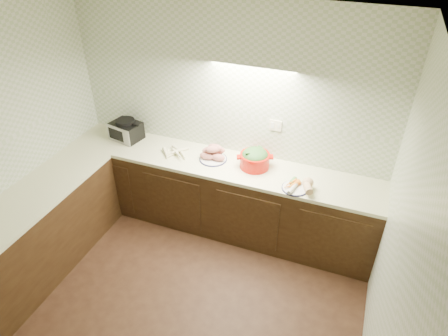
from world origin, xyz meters
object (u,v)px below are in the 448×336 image
(parsnip_pile, at_px, (175,152))
(sweet_potato_plate, at_px, (213,153))
(veg_plate, at_px, (301,185))
(onion_bowl, at_px, (216,151))
(toaster_oven, at_px, (126,130))
(dutch_oven, at_px, (255,158))

(parsnip_pile, relative_size, sweet_potato_plate, 1.09)
(parsnip_pile, height_order, sweet_potato_plate, sweet_potato_plate)
(veg_plate, bearing_deg, sweet_potato_plate, 169.47)
(onion_bowl, height_order, veg_plate, veg_plate)
(toaster_oven, height_order, dutch_oven, toaster_oven)
(toaster_oven, xyz_separation_m, sweet_potato_plate, (1.16, -0.05, -0.04))
(toaster_oven, distance_m, veg_plate, 2.20)
(parsnip_pile, xyz_separation_m, veg_plate, (1.47, -0.12, 0.02))
(parsnip_pile, distance_m, onion_bowl, 0.46)
(parsnip_pile, bearing_deg, veg_plate, -4.84)
(toaster_oven, bearing_deg, sweet_potato_plate, 8.67)
(dutch_oven, distance_m, veg_plate, 0.59)
(parsnip_pile, xyz_separation_m, dutch_oven, (0.92, 0.08, 0.08))
(toaster_oven, relative_size, dutch_oven, 0.95)
(dutch_oven, bearing_deg, onion_bowl, 147.59)
(sweet_potato_plate, height_order, dutch_oven, dutch_oven)
(parsnip_pile, distance_m, veg_plate, 1.48)
(dutch_oven, bearing_deg, parsnip_pile, 163.57)
(onion_bowl, xyz_separation_m, veg_plate, (1.04, -0.30, 0.00))
(parsnip_pile, height_order, onion_bowl, onion_bowl)
(sweet_potato_plate, relative_size, veg_plate, 0.92)
(toaster_oven, bearing_deg, parsnip_pile, 1.82)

